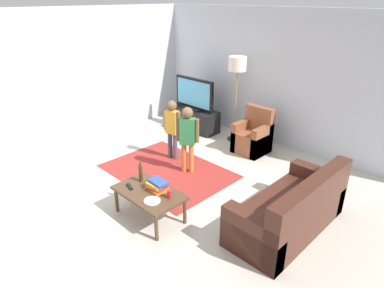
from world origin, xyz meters
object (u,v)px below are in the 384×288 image
at_px(child_center, 187,134).
at_px(book_stack, 157,186).
at_px(tv_stand, 195,119).
at_px(child_near_tv, 172,125).
at_px(soda_can, 170,194).
at_px(tv_remote, 130,187).
at_px(floor_lamp, 237,69).
at_px(coffee_table, 149,195).
at_px(plate, 152,201).
at_px(couch, 293,212).
at_px(tv, 194,94).
at_px(bottle, 141,173).
at_px(armchair, 254,137).

distance_m(child_center, book_stack, 1.37).
height_order(tv_stand, child_near_tv, child_near_tv).
distance_m(tv_stand, soda_can, 3.61).
bearing_deg(soda_can, tv_remote, -159.86).
xyz_separation_m(floor_lamp, coffee_table, (0.91, -3.04, -1.17)).
xyz_separation_m(tv_stand, plate, (2.17, -3.01, 0.18)).
bearing_deg(floor_lamp, couch, -37.36).
height_order(couch, floor_lamp, floor_lamp).
relative_size(couch, book_stack, 6.13).
height_order(couch, tv_remote, couch).
bearing_deg(book_stack, tv_remote, -144.41).
bearing_deg(tv_remote, child_center, 118.85).
bearing_deg(tv_stand, floor_lamp, 8.32).
bearing_deg(floor_lamp, tv, -170.56).
relative_size(tv, child_center, 0.92).
relative_size(tv, child_near_tv, 0.96).
bearing_deg(tv_remote, tv_stand, 136.04).
distance_m(couch, floor_lamp, 3.37).
distance_m(tv_stand, child_near_tv, 1.66).
height_order(child_center, tv_remote, child_center).
relative_size(floor_lamp, soda_can, 14.83).
distance_m(coffee_table, bottle, 0.37).
relative_size(floor_lamp, plate, 8.09).
distance_m(tv, floor_lamp, 1.26).
bearing_deg(bottle, child_near_tv, 122.07).
bearing_deg(tv_stand, child_center, -48.96).
distance_m(child_near_tv, tv_remote, 1.86).
xyz_separation_m(tv_stand, tv_remote, (1.67, -3.01, 0.19)).
distance_m(armchair, bottle, 2.76).
relative_size(tv_remote, plate, 0.77).
distance_m(couch, plate, 1.86).
distance_m(book_stack, bottle, 0.36).
relative_size(child_center, tv_remote, 7.07).
distance_m(floor_lamp, tv_remote, 3.41).
bearing_deg(book_stack, child_center, 117.81).
height_order(armchair, floor_lamp, floor_lamp).
relative_size(armchair, soda_can, 7.50).
bearing_deg(child_near_tv, soda_can, -43.02).
bearing_deg(tv, tv_stand, 90.00).
relative_size(tv_stand, coffee_table, 1.20).
distance_m(tv, child_near_tv, 1.59).
relative_size(floor_lamp, child_center, 1.48).
xyz_separation_m(armchair, floor_lamp, (-0.64, 0.19, 1.25)).
height_order(armchair, child_center, child_center).
bearing_deg(tv, book_stack, -53.95).
relative_size(armchair, bottle, 2.78).
xyz_separation_m(floor_lamp, child_center, (0.33, -1.73, -0.82)).
bearing_deg(bottle, floor_lamp, 101.79).
xyz_separation_m(couch, coffee_table, (-1.57, -1.14, 0.08)).
xyz_separation_m(armchair, plate, (0.49, -2.97, 0.13)).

